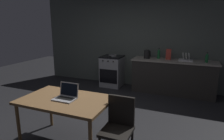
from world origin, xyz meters
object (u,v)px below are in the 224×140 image
at_px(bottle, 207,58).
at_px(frying_pan, 112,55).
at_px(cereal_box, 168,54).
at_px(dish_rack, 186,59).
at_px(laptop, 66,96).
at_px(bottle_b, 159,54).
at_px(electric_kettle, 147,54).
at_px(stove_oven, 112,71).
at_px(chair, 119,124).
at_px(dining_table, 66,103).

relative_size(bottle, frying_pan, 0.62).
bearing_deg(cereal_box, dish_rack, -2.59).
bearing_deg(laptop, bottle_b, 78.13).
distance_m(electric_kettle, bottle_b, 0.32).
distance_m(electric_kettle, dish_rack, 1.01).
height_order(bottle, frying_pan, bottle).
height_order(laptop, electric_kettle, electric_kettle).
bearing_deg(bottle_b, laptop, -105.39).
distance_m(laptop, electric_kettle, 3.07).
bearing_deg(stove_oven, frying_pan, -52.88).
height_order(chair, electric_kettle, electric_kettle).
bearing_deg(frying_pan, electric_kettle, 1.65).
xyz_separation_m(frying_pan, bottle_b, (1.32, 0.11, 0.11)).
bearing_deg(bottle, chair, -111.89).
xyz_separation_m(electric_kettle, cereal_box, (0.57, 0.02, 0.03)).
relative_size(bottle, cereal_box, 0.90).
bearing_deg(chair, dining_table, -177.11).
height_order(stove_oven, dining_table, stove_oven).
bearing_deg(frying_pan, dining_table, -81.32).
xyz_separation_m(stove_oven, dish_rack, (2.04, 0.00, 0.50)).
height_order(bottle, bottle_b, bottle_b).
xyz_separation_m(dining_table, bottle, (2.04, 2.96, 0.35)).
bearing_deg(bottle_b, dining_table, -105.56).
distance_m(electric_kettle, bottle, 1.49).
distance_m(electric_kettle, cereal_box, 0.57).
distance_m(dining_table, bottle_b, 3.23).
bearing_deg(chair, stove_oven, 116.86).
relative_size(electric_kettle, cereal_box, 0.84).
xyz_separation_m(stove_oven, laptop, (0.49, -3.01, 0.34)).
xyz_separation_m(bottle, dish_rack, (-0.48, 0.05, -0.07)).
relative_size(stove_oven, bottle, 3.58).
bearing_deg(bottle, electric_kettle, 178.08).
relative_size(laptop, dish_rack, 0.94).
height_order(chair, laptop, laptop).
xyz_separation_m(dining_table, laptop, (0.01, 0.00, 0.12)).
distance_m(dining_table, electric_kettle, 3.08).
bearing_deg(laptop, dining_table, -162.03).
xyz_separation_m(stove_oven, chair, (1.33, -3.01, 0.05)).
bearing_deg(bottle_b, electric_kettle, -165.41).
height_order(chair, cereal_box, cereal_box).
relative_size(cereal_box, bottle_b, 0.99).
xyz_separation_m(stove_oven, bottle, (2.52, -0.05, 0.57)).
relative_size(chair, electric_kettle, 3.70).
distance_m(laptop, bottle_b, 3.22).
height_order(laptop, frying_pan, laptop).
bearing_deg(bottle_b, frying_pan, -175.27).
distance_m(stove_oven, chair, 3.29).
bearing_deg(dining_table, stove_oven, 98.98).
bearing_deg(chair, bottle, 71.23).
distance_m(dining_table, dish_rack, 3.41).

